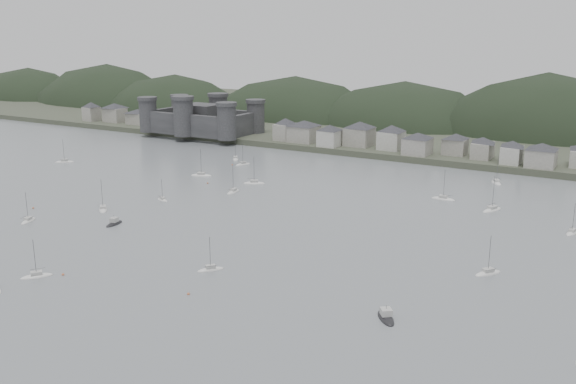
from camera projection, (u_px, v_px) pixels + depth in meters
The scene contains 10 objects.
ground at pixel (131, 282), 150.90m from camera, with size 900.00×900.00×0.00m, color slate.
far_shore_land at pixel (464, 125), 396.34m from camera, with size 900.00×250.00×3.00m, color #383D2D.
forested_ridge at pixel (459, 152), 375.80m from camera, with size 851.55×103.94×102.57m.
castle at pixel (201, 118), 357.30m from camera, with size 66.00×43.00×20.00m.
waterfront_town at pixel (510, 149), 276.53m from camera, with size 451.48×28.46×12.92m.
sailboat_lead at pixel (496, 183), 249.73m from camera, with size 6.84×9.02×12.02m.
moored_fleet at pixel (251, 212), 208.65m from camera, with size 267.89×164.72×12.91m.
motor_launch_near at pixel (386, 317), 131.40m from camera, with size 7.15×8.00×3.90m.
motor_launch_far at pixel (114, 223), 196.13m from camera, with size 3.73×7.69×3.77m.
mooring_buoys at pixel (155, 212), 209.13m from camera, with size 93.43×130.76×0.70m.
Camera 1 is at (104.70, -101.58, 58.57)m, focal length 38.83 mm.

